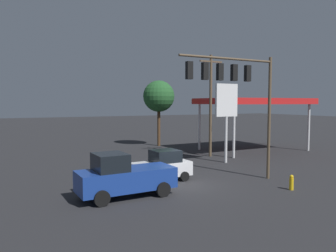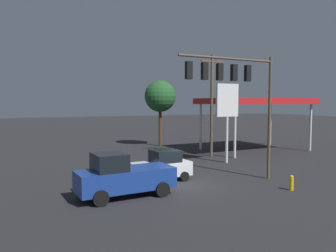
{
  "view_description": "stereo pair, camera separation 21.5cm",
  "coord_description": "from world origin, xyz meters",
  "px_view_note": "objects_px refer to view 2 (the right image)",
  "views": [
    {
      "loc": [
        9.91,
        17.11,
        5.03
      ],
      "look_at": [
        0.0,
        -2.0,
        3.49
      ],
      "focal_mm": 35.0,
      "sensor_mm": 36.0,
      "label": 1
    },
    {
      "loc": [
        9.72,
        17.21,
        5.03
      ],
      "look_at": [
        0.0,
        -2.0,
        3.49
      ],
      "focal_mm": 35.0,
      "sensor_mm": 36.0,
      "label": 2
    }
  ],
  "objects_px": {
    "traffic_signal_assembly": "(236,85)",
    "hatchback_crossing": "(162,166)",
    "pickup_parked": "(123,176)",
    "street_tree": "(160,97)",
    "fire_hydrant": "(291,183)",
    "utility_pole": "(212,103)",
    "price_sign": "(227,105)"
  },
  "relations": [
    {
      "from": "hatchback_crossing",
      "to": "street_tree",
      "type": "relative_size",
      "value": 0.51
    },
    {
      "from": "fire_hydrant",
      "to": "traffic_signal_assembly",
      "type": "bearing_deg",
      "value": -55.97
    },
    {
      "from": "street_tree",
      "to": "fire_hydrant",
      "type": "relative_size",
      "value": 8.63
    },
    {
      "from": "traffic_signal_assembly",
      "to": "pickup_parked",
      "type": "relative_size",
      "value": 1.51
    },
    {
      "from": "hatchback_crossing",
      "to": "street_tree",
      "type": "bearing_deg",
      "value": -117.09
    },
    {
      "from": "traffic_signal_assembly",
      "to": "fire_hydrant",
      "type": "xyz_separation_m",
      "value": [
        -1.89,
        2.8,
        -5.69
      ]
    },
    {
      "from": "utility_pole",
      "to": "pickup_parked",
      "type": "distance_m",
      "value": 15.2
    },
    {
      "from": "pickup_parked",
      "to": "street_tree",
      "type": "bearing_deg",
      "value": -122.81
    },
    {
      "from": "traffic_signal_assembly",
      "to": "hatchback_crossing",
      "type": "xyz_separation_m",
      "value": [
        3.71,
        -2.7,
        -5.18
      ]
    },
    {
      "from": "hatchback_crossing",
      "to": "street_tree",
      "type": "xyz_separation_m",
      "value": [
        -7.26,
        -15.5,
        4.79
      ]
    },
    {
      "from": "price_sign",
      "to": "street_tree",
      "type": "relative_size",
      "value": 0.87
    },
    {
      "from": "street_tree",
      "to": "fire_hydrant",
      "type": "distance_m",
      "value": 21.72
    },
    {
      "from": "price_sign",
      "to": "hatchback_crossing",
      "type": "relative_size",
      "value": 1.71
    },
    {
      "from": "street_tree",
      "to": "utility_pole",
      "type": "bearing_deg",
      "value": 96.3
    },
    {
      "from": "price_sign",
      "to": "fire_hydrant",
      "type": "relative_size",
      "value": 7.49
    },
    {
      "from": "fire_hydrant",
      "to": "hatchback_crossing",
      "type": "bearing_deg",
      "value": -44.45
    },
    {
      "from": "utility_pole",
      "to": "fire_hydrant",
      "type": "bearing_deg",
      "value": 77.55
    },
    {
      "from": "utility_pole",
      "to": "hatchback_crossing",
      "type": "xyz_separation_m",
      "value": [
        8.25,
        6.48,
        -4.04
      ]
    },
    {
      "from": "traffic_signal_assembly",
      "to": "hatchback_crossing",
      "type": "bearing_deg",
      "value": -35.98
    },
    {
      "from": "pickup_parked",
      "to": "hatchback_crossing",
      "type": "height_order",
      "value": "pickup_parked"
    },
    {
      "from": "utility_pole",
      "to": "pickup_parked",
      "type": "bearing_deg",
      "value": 37.12
    },
    {
      "from": "street_tree",
      "to": "fire_hydrant",
      "type": "xyz_separation_m",
      "value": [
        1.65,
        21.0,
        -5.29
      ]
    },
    {
      "from": "price_sign",
      "to": "pickup_parked",
      "type": "bearing_deg",
      "value": 27.01
    },
    {
      "from": "price_sign",
      "to": "street_tree",
      "type": "bearing_deg",
      "value": -88.5
    },
    {
      "from": "pickup_parked",
      "to": "fire_hydrant",
      "type": "bearing_deg",
      "value": 159.22
    },
    {
      "from": "utility_pole",
      "to": "street_tree",
      "type": "bearing_deg",
      "value": -83.7
    },
    {
      "from": "traffic_signal_assembly",
      "to": "fire_hydrant",
      "type": "height_order",
      "value": "traffic_signal_assembly"
    },
    {
      "from": "pickup_parked",
      "to": "fire_hydrant",
      "type": "relative_size",
      "value": 5.98
    },
    {
      "from": "price_sign",
      "to": "pickup_parked",
      "type": "distance_m",
      "value": 12.95
    },
    {
      "from": "hatchback_crossing",
      "to": "pickup_parked",
      "type": "bearing_deg",
      "value": 32.52
    },
    {
      "from": "traffic_signal_assembly",
      "to": "price_sign",
      "type": "relative_size",
      "value": 1.21
    },
    {
      "from": "traffic_signal_assembly",
      "to": "street_tree",
      "type": "height_order",
      "value": "traffic_signal_assembly"
    }
  ]
}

